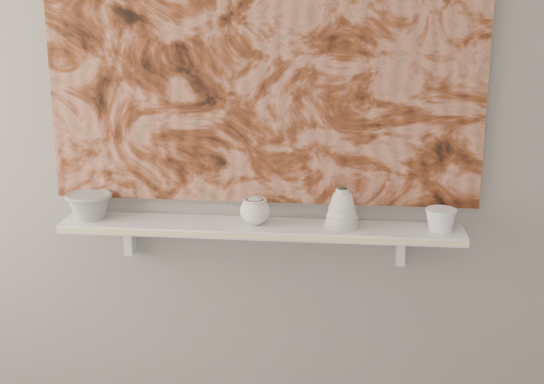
# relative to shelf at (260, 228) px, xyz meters

# --- Properties ---
(wall_back) EXTENTS (3.60, 0.00, 3.60)m
(wall_back) POSITION_rel_shelf_xyz_m (0.00, 0.09, 0.44)
(wall_back) COLOR gray
(wall_back) RESTS_ON floor
(shelf) EXTENTS (1.40, 0.18, 0.03)m
(shelf) POSITION_rel_shelf_xyz_m (0.00, 0.00, 0.00)
(shelf) COLOR white
(shelf) RESTS_ON wall_back
(shelf_stripe) EXTENTS (1.40, 0.01, 0.02)m
(shelf_stripe) POSITION_rel_shelf_xyz_m (0.00, -0.09, 0.00)
(shelf_stripe) COLOR beige
(shelf_stripe) RESTS_ON shelf
(bracket_left) EXTENTS (0.03, 0.06, 0.12)m
(bracket_left) POSITION_rel_shelf_xyz_m (-0.49, 0.06, -0.07)
(bracket_left) COLOR white
(bracket_left) RESTS_ON wall_back
(bracket_right) EXTENTS (0.03, 0.06, 0.12)m
(bracket_right) POSITION_rel_shelf_xyz_m (0.49, 0.06, -0.07)
(bracket_right) COLOR white
(bracket_right) RESTS_ON wall_back
(painting) EXTENTS (1.50, 0.02, 1.10)m
(painting) POSITION_rel_shelf_xyz_m (0.00, 0.08, 0.62)
(painting) COLOR brown
(painting) RESTS_ON wall_back
(house_motif) EXTENTS (0.09, 0.00, 0.08)m
(house_motif) POSITION_rel_shelf_xyz_m (0.45, 0.07, 0.32)
(house_motif) COLOR black
(house_motif) RESTS_ON painting
(bowl_grey) EXTENTS (0.22, 0.22, 0.10)m
(bowl_grey) POSITION_rel_shelf_xyz_m (-0.61, 0.00, 0.06)
(bowl_grey) COLOR #959593
(bowl_grey) RESTS_ON shelf
(cup_cream) EXTENTS (0.13, 0.13, 0.09)m
(cup_cream) POSITION_rel_shelf_xyz_m (-0.02, 0.00, 0.06)
(cup_cream) COLOR silver
(cup_cream) RESTS_ON shelf
(bell_vessel) EXTENTS (0.14, 0.14, 0.14)m
(bell_vessel) POSITION_rel_shelf_xyz_m (0.28, 0.00, 0.08)
(bell_vessel) COLOR beige
(bell_vessel) RESTS_ON shelf
(bowl_white) EXTENTS (0.12, 0.12, 0.08)m
(bowl_white) POSITION_rel_shelf_xyz_m (0.62, 0.00, 0.05)
(bowl_white) COLOR silver
(bowl_white) RESTS_ON shelf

